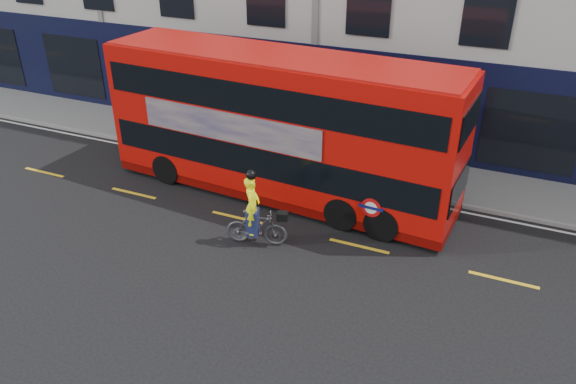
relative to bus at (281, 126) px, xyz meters
The scene contains 7 objects.
ground 4.37m from the bus, 98.96° to the right, with size 120.00×120.00×0.00m, color black.
pavement 3.79m from the bus, 101.03° to the left, with size 60.00×3.00×0.12m, color gray.
kerb 2.81m from the bus, 111.94° to the left, with size 60.00×0.12×0.13m, color gray.
road_edge_line 2.73m from the bus, 117.11° to the left, with size 58.00×0.10×0.01m, color silver.
lane_dashes 3.25m from the bus, 105.14° to the right, with size 58.00×0.12×0.01m, color yellow, non-canonical shape.
bus is the anchor object (origin of this frame).
cyclist 3.60m from the bus, 78.98° to the right, with size 1.87×0.93×2.37m.
Camera 1 is at (7.53, -11.76, 9.18)m, focal length 35.00 mm.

